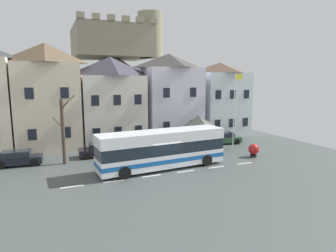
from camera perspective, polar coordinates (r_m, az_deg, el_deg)
name	(u,v)px	position (r m, az deg, el deg)	size (l,w,h in m)	color
ground_plane	(164,170)	(24.63, -0.79, -8.75)	(40.00, 60.00, 0.07)	#48504E
townhouse_01	(48,97)	(33.46, -22.75, 5.24)	(6.42, 5.38, 11.35)	beige
townhouse_02	(111,101)	(34.75, -11.20, 4.92)	(6.99, 6.49, 10.18)	silver
townhouse_03	(169,97)	(37.06, 0.20, 5.81)	(6.90, 6.72, 10.78)	silver
townhouse_04	(219,99)	(40.39, 10.05, 5.27)	(6.42, 6.36, 9.83)	silver
hilltop_castle	(112,85)	(52.12, -10.96, 7.88)	(35.37, 35.37, 18.71)	#676658
transit_bus	(162,149)	(24.67, -1.14, -4.67)	(11.33, 3.30, 3.26)	white
bus_shelter	(198,123)	(29.89, 6.06, 0.63)	(3.60, 3.60, 3.92)	#473D33
parked_car_00	(186,142)	(32.56, 3.52, -3.14)	(4.13, 1.96, 1.26)	black
parked_car_01	(18,158)	(29.00, -27.57, -5.68)	(3.99, 2.03, 1.31)	black
parked_car_02	(101,150)	(29.49, -13.12, -4.58)	(4.19, 1.98, 1.34)	black
parked_car_03	(224,138)	(35.04, 10.96, -2.36)	(4.11, 2.30, 1.34)	#31563C
pedestrian_00	(219,147)	(29.78, 10.00, -4.03)	(0.31, 0.29, 1.49)	black
pedestrian_01	(198,149)	(28.43, 5.97, -4.47)	(0.31, 0.31, 1.47)	black
public_bench	(192,143)	(32.87, 4.81, -3.32)	(1.46, 0.48, 0.87)	brown
flagpole	(235,107)	(31.53, 13.05, 3.71)	(0.95, 0.10, 8.20)	silver
harbour_buoy	(254,150)	(29.68, 16.59, -4.53)	(1.04, 1.04, 1.29)	black
bare_tree_00	(63,130)	(27.36, -20.05, -0.74)	(2.03, 2.10, 6.19)	#47382D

